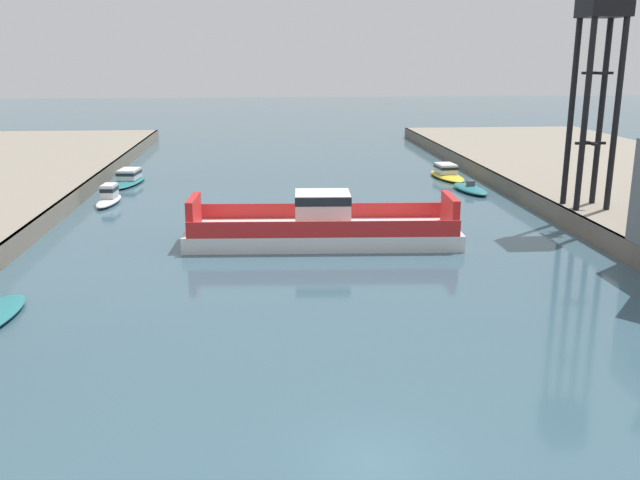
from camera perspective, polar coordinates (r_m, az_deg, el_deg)
ground_plane at (r=23.64m, az=4.30°, el=-17.70°), size 400.00×400.00×0.00m
chain_ferry at (r=48.37m, az=0.21°, el=1.06°), size 19.14×6.84×3.57m
moored_boat_near_left at (r=73.93m, az=-15.51°, el=4.95°), size 3.51×8.44×1.41m
moored_boat_mid_right at (r=68.26m, az=12.28°, el=4.15°), size 3.00×6.39×1.07m
moored_boat_far_left at (r=75.63m, az=10.39°, el=5.48°), size 3.22×7.80×1.47m
moored_boat_upstream_a at (r=63.99m, az=-16.99°, el=3.43°), size 1.99×5.73×1.71m
crane_tower at (r=55.84m, az=22.22°, el=15.93°), size 3.06×3.06×17.09m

